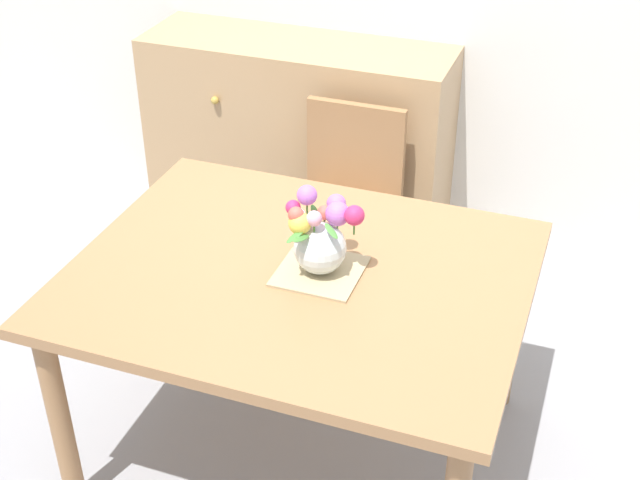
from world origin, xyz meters
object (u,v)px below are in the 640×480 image
object	(u,v)px
chair_far	(346,198)
dresser	(298,145)
flower_vase	(320,237)
dining_table	(300,294)

from	to	relation	value
chair_far	dresser	xyz separation A→B (m)	(-0.38, 0.42, -0.02)
chair_far	dresser	bearing A→B (deg)	-47.96
chair_far	flower_vase	distance (m)	0.99
dresser	flower_vase	world-z (taller)	flower_vase
chair_far	flower_vase	xyz separation A→B (m)	(0.21, -0.89, 0.38)
chair_far	flower_vase	size ratio (longest dim) A/B	3.29
chair_far	flower_vase	world-z (taller)	flower_vase
dresser	flower_vase	distance (m)	1.49
dining_table	dresser	world-z (taller)	dresser
dresser	chair_far	bearing A→B (deg)	-47.96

